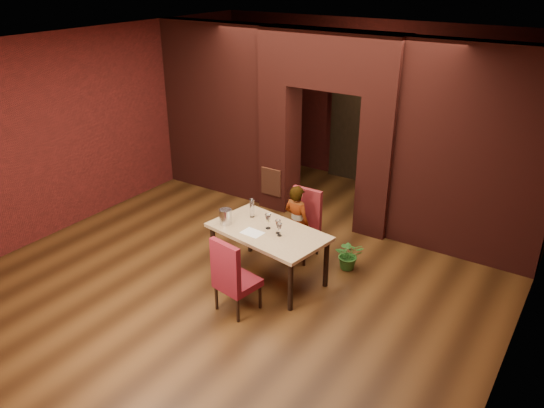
# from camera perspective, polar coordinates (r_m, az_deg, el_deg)

# --- Properties ---
(floor) EXTENTS (8.00, 8.00, 0.00)m
(floor) POSITION_cam_1_polar(r_m,az_deg,el_deg) (8.03, -1.16, -6.55)
(floor) COLOR #422610
(floor) RESTS_ON ground
(ceiling) EXTENTS (7.00, 8.00, 0.04)m
(ceiling) POSITION_cam_1_polar(r_m,az_deg,el_deg) (6.93, -1.39, 16.70)
(ceiling) COLOR silver
(ceiling) RESTS_ON ground
(wall_back) EXTENTS (7.00, 0.04, 3.20)m
(wall_back) POSITION_cam_1_polar(r_m,az_deg,el_deg) (10.71, 11.15, 10.40)
(wall_back) COLOR maroon
(wall_back) RESTS_ON ground
(wall_left) EXTENTS (0.04, 8.00, 3.20)m
(wall_left) POSITION_cam_1_polar(r_m,az_deg,el_deg) (9.66, -18.82, 7.99)
(wall_left) COLOR maroon
(wall_left) RESTS_ON ground
(wall_right) EXTENTS (0.04, 8.00, 3.20)m
(wall_right) POSITION_cam_1_polar(r_m,az_deg,el_deg) (6.21, 26.44, -2.45)
(wall_right) COLOR maroon
(wall_right) RESTS_ON ground
(pillar_left) EXTENTS (0.55, 0.55, 2.30)m
(pillar_left) POSITION_cam_1_polar(r_m,az_deg,el_deg) (9.54, 0.87, 6.29)
(pillar_left) COLOR maroon
(pillar_left) RESTS_ON ground
(pillar_right) EXTENTS (0.55, 0.55, 2.30)m
(pillar_right) POSITION_cam_1_polar(r_m,az_deg,el_deg) (8.73, 11.47, 4.00)
(pillar_right) COLOR maroon
(pillar_right) RESTS_ON ground
(lintel) EXTENTS (2.45, 0.55, 0.90)m
(lintel) POSITION_cam_1_polar(r_m,az_deg,el_deg) (8.70, 6.42, 15.20)
(lintel) COLOR maroon
(lintel) RESTS_ON ground
(wing_wall_left) EXTENTS (2.28, 0.35, 3.20)m
(wing_wall_left) POSITION_cam_1_polar(r_m,az_deg,el_deg) (10.21, -5.91, 10.03)
(wing_wall_left) COLOR maroon
(wing_wall_left) RESTS_ON ground
(wing_wall_right) EXTENTS (2.28, 0.35, 3.20)m
(wing_wall_right) POSITION_cam_1_polar(r_m,az_deg,el_deg) (8.21, 20.86, 4.85)
(wing_wall_right) COLOR maroon
(wing_wall_right) RESTS_ON ground
(vent_panel) EXTENTS (0.40, 0.03, 0.50)m
(vent_panel) POSITION_cam_1_polar(r_m,az_deg,el_deg) (9.52, -0.11, 2.39)
(vent_panel) COLOR brown
(vent_panel) RESTS_ON ground
(rear_door) EXTENTS (0.90, 0.08, 2.10)m
(rear_door) POSITION_cam_1_polar(r_m,az_deg,el_deg) (10.96, 8.85, 7.90)
(rear_door) COLOR black
(rear_door) RESTS_ON ground
(rear_door_frame) EXTENTS (1.02, 0.04, 2.22)m
(rear_door_frame) POSITION_cam_1_polar(r_m,az_deg,el_deg) (10.92, 8.76, 7.85)
(rear_door_frame) COLOR black
(rear_door_frame) RESTS_ON ground
(dining_table) EXTENTS (1.76, 1.16, 0.77)m
(dining_table) POSITION_cam_1_polar(r_m,az_deg,el_deg) (7.53, -0.40, -5.43)
(dining_table) COLOR tan
(dining_table) RESTS_ON ground
(chair_far) EXTENTS (0.48, 0.48, 1.06)m
(chair_far) POSITION_cam_1_polar(r_m,az_deg,el_deg) (8.01, 3.03, -2.32)
(chair_far) COLOR maroon
(chair_far) RESTS_ON ground
(chair_near) EXTENTS (0.55, 0.55, 1.05)m
(chair_near) POSITION_cam_1_polar(r_m,az_deg,el_deg) (6.83, -3.72, -7.53)
(chair_near) COLOR maroon
(chair_near) RESTS_ON ground
(person_seated) EXTENTS (0.47, 0.34, 1.19)m
(person_seated) POSITION_cam_1_polar(r_m,az_deg,el_deg) (7.94, 2.67, -2.01)
(person_seated) COLOR white
(person_seated) RESTS_ON ground
(wine_glass_a) EXTENTS (0.09, 0.09, 0.22)m
(wine_glass_a) POSITION_cam_1_polar(r_m,az_deg,el_deg) (7.35, -0.43, -1.88)
(wine_glass_a) COLOR white
(wine_glass_a) RESTS_ON dining_table
(wine_glass_b) EXTENTS (0.08, 0.08, 0.20)m
(wine_glass_b) POSITION_cam_1_polar(r_m,az_deg,el_deg) (7.22, 0.65, -2.46)
(wine_glass_b) COLOR white
(wine_glass_b) RESTS_ON dining_table
(wine_glass_c) EXTENTS (0.08, 0.08, 0.19)m
(wine_glass_c) POSITION_cam_1_polar(r_m,az_deg,el_deg) (7.16, 0.81, -2.78)
(wine_glass_c) COLOR silver
(wine_glass_c) RESTS_ON dining_table
(tasting_sheet) EXTENTS (0.30, 0.23, 0.00)m
(tasting_sheet) POSITION_cam_1_polar(r_m,az_deg,el_deg) (7.28, -2.12, -3.11)
(tasting_sheet) COLOR white
(tasting_sheet) RESTS_ON dining_table
(wine_bucket) EXTENTS (0.18, 0.18, 0.22)m
(wine_bucket) POSITION_cam_1_polar(r_m,az_deg,el_deg) (7.51, -5.01, -1.36)
(wine_bucket) COLOR #BABAC1
(wine_bucket) RESTS_ON dining_table
(water_bottle) EXTENTS (0.07, 0.07, 0.30)m
(water_bottle) POSITION_cam_1_polar(r_m,az_deg,el_deg) (7.66, -2.16, -0.39)
(water_bottle) COLOR silver
(water_bottle) RESTS_ON dining_table
(potted_plant) EXTENTS (0.54, 0.52, 0.47)m
(potted_plant) POSITION_cam_1_polar(r_m,az_deg,el_deg) (7.91, 8.29, -5.40)
(potted_plant) COLOR #2C6B25
(potted_plant) RESTS_ON ground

